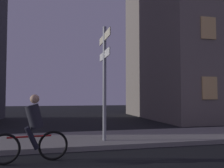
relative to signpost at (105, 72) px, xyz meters
name	(u,v)px	position (x,y,z in m)	size (l,w,h in m)	color
sidewalk_kerb	(64,140)	(-1.26, 0.68, -2.30)	(40.00, 2.94, 0.14)	gray
signpost	(105,72)	(0.00, 0.00, 0.00)	(0.12, 1.66, 3.72)	gray
cyclist	(32,131)	(-2.10, -1.64, -1.62)	(1.81, 0.38, 1.61)	black
building_right_block	(206,14)	(9.70, 8.31, 5.55)	(9.95, 9.77, 15.85)	slate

